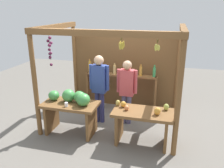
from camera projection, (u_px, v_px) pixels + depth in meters
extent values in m
plane|color=slate|center=(114.00, 121.00, 5.70)|extent=(12.00, 12.00, 0.00)
cylinder|color=brown|center=(35.00, 85.00, 4.76)|extent=(0.10, 0.10, 2.32)
cylinder|color=brown|center=(179.00, 99.00, 4.05)|extent=(0.10, 0.10, 2.32)
cylinder|color=brown|center=(75.00, 63.00, 6.62)|extent=(0.10, 0.10, 2.32)
cylinder|color=brown|center=(178.00, 70.00, 5.91)|extent=(0.10, 0.10, 2.32)
cube|color=brown|center=(100.00, 33.00, 4.06)|extent=(2.98, 0.12, 0.12)
cube|color=brown|center=(55.00, 27.00, 5.34)|extent=(0.12, 2.12, 0.12)
cube|color=brown|center=(183.00, 30.00, 4.63)|extent=(0.12, 2.12, 0.12)
cube|color=brown|center=(124.00, 70.00, 6.32)|extent=(2.88, 0.04, 2.08)
cylinder|color=brown|center=(122.00, 39.00, 4.13)|extent=(0.02, 0.02, 0.06)
ellipsoid|color=gold|center=(124.00, 45.00, 4.15)|extent=(0.04, 0.08, 0.14)
ellipsoid|color=gold|center=(122.00, 45.00, 4.18)|extent=(0.07, 0.06, 0.14)
ellipsoid|color=gold|center=(123.00, 44.00, 4.20)|extent=(0.09, 0.05, 0.14)
ellipsoid|color=gold|center=(121.00, 45.00, 4.21)|extent=(0.08, 0.06, 0.14)
ellipsoid|color=gold|center=(120.00, 44.00, 4.18)|extent=(0.05, 0.08, 0.14)
ellipsoid|color=gold|center=(120.00, 46.00, 4.17)|extent=(0.05, 0.07, 0.14)
ellipsoid|color=gold|center=(120.00, 46.00, 4.15)|extent=(0.07, 0.06, 0.14)
ellipsoid|color=gold|center=(121.00, 46.00, 4.13)|extent=(0.08, 0.04, 0.14)
ellipsoid|color=gold|center=(122.00, 46.00, 4.14)|extent=(0.06, 0.06, 0.14)
cylinder|color=brown|center=(158.00, 41.00, 3.89)|extent=(0.02, 0.02, 0.06)
ellipsoid|color=#D1CC4C|center=(159.00, 48.00, 3.92)|extent=(0.04, 0.06, 0.11)
ellipsoid|color=#D1CC4C|center=(158.00, 48.00, 3.94)|extent=(0.07, 0.06, 0.12)
ellipsoid|color=#D1CC4C|center=(157.00, 48.00, 3.96)|extent=(0.07, 0.04, 0.11)
ellipsoid|color=#D1CC4C|center=(156.00, 47.00, 3.95)|extent=(0.05, 0.05, 0.11)
ellipsoid|color=#D1CC4C|center=(156.00, 47.00, 3.93)|extent=(0.04, 0.07, 0.11)
ellipsoid|color=#D1CC4C|center=(155.00, 48.00, 3.91)|extent=(0.05, 0.05, 0.11)
ellipsoid|color=#D1CC4C|center=(157.00, 47.00, 3.89)|extent=(0.06, 0.04, 0.11)
ellipsoid|color=#D1CC4C|center=(158.00, 48.00, 3.90)|extent=(0.05, 0.05, 0.12)
cylinder|color=#4C422D|center=(50.00, 47.00, 4.78)|extent=(0.01, 0.01, 0.55)
sphere|color=#511938|center=(50.00, 38.00, 4.70)|extent=(0.07, 0.07, 0.07)
sphere|color=#47142D|center=(48.00, 41.00, 4.73)|extent=(0.07, 0.07, 0.07)
sphere|color=#601E42|center=(51.00, 43.00, 4.76)|extent=(0.06, 0.06, 0.06)
sphere|color=#601E42|center=(49.00, 45.00, 4.74)|extent=(0.07, 0.07, 0.07)
sphere|color=#511938|center=(49.00, 50.00, 4.80)|extent=(0.06, 0.06, 0.06)
sphere|color=#601E42|center=(51.00, 53.00, 4.79)|extent=(0.06, 0.06, 0.06)
sphere|color=#511938|center=(50.00, 54.00, 4.84)|extent=(0.07, 0.07, 0.07)
sphere|color=#511938|center=(50.00, 57.00, 4.86)|extent=(0.06, 0.06, 0.06)
sphere|color=#511938|center=(50.00, 58.00, 4.87)|extent=(0.06, 0.06, 0.06)
sphere|color=#511938|center=(51.00, 65.00, 4.87)|extent=(0.06, 0.06, 0.06)
cube|color=brown|center=(70.00, 104.00, 4.99)|extent=(1.21, 0.64, 0.06)
cube|color=brown|center=(52.00, 117.00, 5.22)|extent=(0.06, 0.58, 0.65)
cube|color=brown|center=(92.00, 122.00, 4.98)|extent=(0.06, 0.58, 0.65)
ellipsoid|color=#429347|center=(68.00, 96.00, 5.04)|extent=(0.29, 0.29, 0.27)
ellipsoid|color=#429347|center=(80.00, 97.00, 5.01)|extent=(0.38, 0.38, 0.25)
ellipsoid|color=#429347|center=(54.00, 95.00, 5.12)|extent=(0.28, 0.28, 0.22)
ellipsoid|color=#429347|center=(83.00, 100.00, 4.82)|extent=(0.41, 0.41, 0.27)
cylinder|color=white|center=(66.00, 105.00, 4.80)|extent=(0.07, 0.07, 0.09)
cube|color=brown|center=(143.00, 113.00, 4.60)|extent=(1.21, 0.64, 0.06)
cube|color=brown|center=(119.00, 125.00, 4.83)|extent=(0.06, 0.58, 0.65)
cube|color=brown|center=(166.00, 132.00, 4.59)|extent=(0.06, 0.58, 0.65)
ellipsoid|color=gold|center=(123.00, 104.00, 4.77)|extent=(0.15, 0.15, 0.13)
ellipsoid|color=#E07F47|center=(127.00, 108.00, 4.62)|extent=(0.11, 0.11, 0.11)
ellipsoid|color=#B79E47|center=(158.00, 110.00, 4.49)|extent=(0.15, 0.15, 0.12)
ellipsoid|color=#A8B24C|center=(166.00, 107.00, 4.63)|extent=(0.13, 0.13, 0.13)
ellipsoid|color=#B79E47|center=(118.00, 103.00, 4.84)|extent=(0.14, 0.14, 0.12)
ellipsoid|color=gold|center=(157.00, 111.00, 4.41)|extent=(0.13, 0.13, 0.16)
cube|color=brown|center=(88.00, 89.00, 6.47)|extent=(0.05, 0.20, 1.00)
cube|color=brown|center=(155.00, 95.00, 6.01)|extent=(0.05, 0.20, 1.00)
cube|color=brown|center=(121.00, 75.00, 6.09)|extent=(1.87, 0.22, 0.04)
cylinder|color=gold|center=(90.00, 67.00, 6.25)|extent=(0.08, 0.08, 0.29)
cylinder|color=gold|center=(90.00, 61.00, 6.20)|extent=(0.04, 0.04, 0.06)
cylinder|color=#D8B266|center=(102.00, 69.00, 6.18)|extent=(0.07, 0.07, 0.23)
cylinder|color=#D8B266|center=(102.00, 64.00, 6.13)|extent=(0.03, 0.03, 0.06)
cylinder|color=#D8B266|center=(115.00, 70.00, 6.09)|extent=(0.07, 0.07, 0.23)
cylinder|color=#D8B266|center=(115.00, 64.00, 6.04)|extent=(0.03, 0.03, 0.06)
cylinder|color=#338C4C|center=(127.00, 70.00, 6.00)|extent=(0.08, 0.08, 0.25)
cylinder|color=#338C4C|center=(128.00, 64.00, 5.95)|extent=(0.04, 0.04, 0.06)
cylinder|color=gold|center=(141.00, 71.00, 5.92)|extent=(0.07, 0.07, 0.24)
cylinder|color=gold|center=(141.00, 66.00, 5.87)|extent=(0.03, 0.03, 0.06)
cylinder|color=#338C4C|center=(154.00, 72.00, 5.83)|extent=(0.08, 0.08, 0.25)
cylinder|color=#338C4C|center=(155.00, 66.00, 5.78)|extent=(0.03, 0.03, 0.06)
cylinder|color=navy|center=(97.00, 107.00, 5.59)|extent=(0.11, 0.11, 0.78)
cylinder|color=navy|center=(102.00, 107.00, 5.56)|extent=(0.11, 0.11, 0.78)
cube|color=#2D428C|center=(99.00, 79.00, 5.35)|extent=(0.32, 0.19, 0.66)
cylinder|color=#2D428C|center=(91.00, 77.00, 5.39)|extent=(0.08, 0.08, 0.59)
cylinder|color=#2D428C|center=(107.00, 78.00, 5.29)|extent=(0.08, 0.08, 0.59)
sphere|color=tan|center=(99.00, 60.00, 5.21)|extent=(0.22, 0.22, 0.22)
cylinder|color=#534E72|center=(124.00, 109.00, 5.53)|extent=(0.11, 0.11, 0.73)
cylinder|color=#534E72|center=(129.00, 109.00, 5.50)|extent=(0.11, 0.11, 0.73)
cube|color=#BF474C|center=(127.00, 83.00, 5.30)|extent=(0.32, 0.19, 0.62)
cylinder|color=#BF474C|center=(119.00, 81.00, 5.34)|extent=(0.08, 0.08, 0.55)
cylinder|color=#BF474C|center=(136.00, 82.00, 5.24)|extent=(0.08, 0.08, 0.55)
sphere|color=tan|center=(127.00, 65.00, 5.17)|extent=(0.21, 0.21, 0.21)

